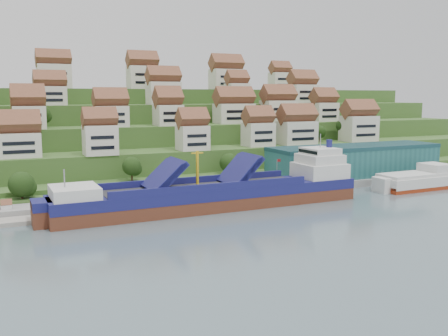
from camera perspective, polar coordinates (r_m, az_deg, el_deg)
name	(u,v)px	position (r m, az deg, el deg)	size (l,w,h in m)	color
ground	(236,206)	(128.92, 1.40, -4.41)	(300.00, 300.00, 0.00)	slate
quay	(274,187)	(150.98, 5.71, -2.16)	(180.00, 14.00, 2.20)	gray
hillside	(133,136)	(224.11, -10.38, 3.60)	(260.00, 128.00, 31.00)	#2D4C1E
hillside_village	(167,106)	(182.86, -6.54, 7.01)	(157.86, 63.01, 29.15)	beige
hillside_trees	(163,135)	(163.22, -7.01, 3.79)	(143.85, 62.62, 30.85)	#213D14
warehouse	(355,160)	(169.93, 14.74, 0.86)	(60.00, 15.00, 10.00)	#215C5B
flagpole	(277,170)	(144.84, 6.10, -0.28)	(1.28, 0.16, 8.00)	gray
cargo_ship	(221,195)	(127.07, -0.39, -3.05)	(79.81, 13.02, 17.70)	#592B1B
second_ship	(420,181)	(164.70, 21.45, -1.36)	(27.73, 10.60, 8.00)	maroon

